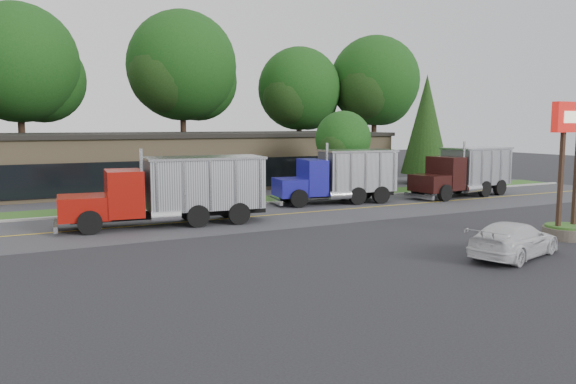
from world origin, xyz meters
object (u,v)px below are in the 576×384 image
rally_car (514,240)px  dump_truck_blue (342,175)px  dump_truck_red (178,189)px  bilo_sign (568,193)px  dump_truck_maroon (466,170)px

rally_car → dump_truck_blue: bearing=-24.5°
dump_truck_red → dump_truck_blue: same height
dump_truck_red → dump_truck_blue: (11.46, 2.97, -0.01)m
bilo_sign → rally_car: (-4.86, -1.46, -1.35)m
bilo_sign → dump_truck_maroon: (6.77, 13.03, -0.22)m
dump_truck_maroon → rally_car: bearing=44.0°
bilo_sign → dump_truck_red: bilo_sign is taller
dump_truck_red → rally_car: dump_truck_red is taller
dump_truck_red → dump_truck_maroon: 21.15m
dump_truck_red → dump_truck_maroon: size_ratio=1.22×
bilo_sign → rally_car: size_ratio=1.28×
dump_truck_red → rally_car: size_ratio=2.19×
dump_truck_red → dump_truck_maroon: bearing=-169.6°
dump_truck_blue → rally_car: 15.60m
bilo_sign → rally_car: 5.25m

